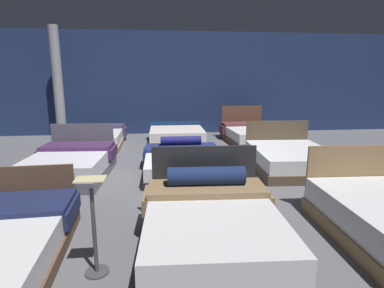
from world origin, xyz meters
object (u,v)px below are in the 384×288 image
at_px(bed_7, 176,136).
at_px(price_sign, 95,238).
at_px(bed_3, 71,164).
at_px(bed_4, 183,163).
at_px(bed_8, 251,134).
at_px(support_pillar, 58,84).
at_px(bed_6, 95,138).
at_px(bed_1, 211,227).
at_px(bed_5, 291,159).

relative_size(bed_7, price_sign, 2.02).
height_order(bed_3, bed_4, bed_3).
xyz_separation_m(bed_8, support_pillar, (-5.92, 1.10, 1.51)).
bearing_deg(bed_6, bed_8, -1.40).
relative_size(bed_1, bed_3, 0.97).
bearing_deg(bed_6, bed_7, -2.59).
height_order(bed_7, bed_8, bed_8).
bearing_deg(bed_5, support_pillar, 148.83).
bearing_deg(bed_3, bed_4, 3.86).
distance_m(bed_5, bed_8, 2.93).
xyz_separation_m(bed_1, price_sign, (-1.21, -0.27, 0.09)).
bearing_deg(bed_4, bed_3, -179.03).
bearing_deg(bed_4, bed_1, -88.17).
height_order(bed_5, support_pillar, support_pillar).
bearing_deg(bed_1, bed_7, 93.20).
relative_size(price_sign, support_pillar, 0.29).
distance_m(bed_3, bed_7, 3.68).
relative_size(bed_6, price_sign, 2.17).
xyz_separation_m(bed_4, bed_8, (2.32, 2.91, 0.03)).
bearing_deg(bed_3, bed_7, 55.00).
distance_m(bed_4, bed_5, 2.32).
relative_size(bed_1, price_sign, 1.99).
xyz_separation_m(bed_4, bed_7, (0.03, 2.87, 0.04)).
xyz_separation_m(bed_4, price_sign, (-1.13, -3.29, 0.17)).
bearing_deg(price_sign, bed_1, 12.42).
bearing_deg(support_pillar, bed_4, -48.11).
distance_m(bed_4, bed_8, 3.72).
xyz_separation_m(bed_5, support_pillar, (-5.92, 4.04, 1.52)).
relative_size(bed_1, bed_7, 0.99).
bearing_deg(bed_8, bed_3, -150.45).
bearing_deg(bed_7, bed_6, 178.91).
bearing_deg(bed_1, bed_8, 71.96).
bearing_deg(bed_3, bed_1, -48.91).
relative_size(bed_7, support_pillar, 0.58).
xyz_separation_m(bed_6, bed_8, (4.67, -0.03, 0.02)).
relative_size(bed_5, price_sign, 2.13).
bearing_deg(support_pillar, price_sign, -71.34).
height_order(bed_4, bed_6, bed_4).
bearing_deg(bed_4, support_pillar, 132.19).
bearing_deg(bed_6, bed_4, -52.39).
height_order(bed_1, bed_7, bed_1).
bearing_deg(price_sign, bed_3, 108.88).
height_order(bed_6, support_pillar, support_pillar).
xyz_separation_m(bed_3, bed_7, (2.28, 2.90, -0.00)).
bearing_deg(bed_6, bed_1, -68.88).
xyz_separation_m(bed_5, bed_8, (0.00, 2.93, 0.01)).
bearing_deg(bed_4, bed_6, 128.98).
bearing_deg(bed_4, bed_7, 89.71).
relative_size(bed_8, price_sign, 2.12).
xyz_separation_m(bed_7, bed_8, (2.29, 0.04, -0.01)).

